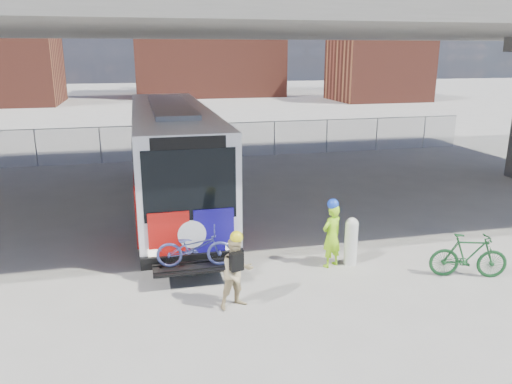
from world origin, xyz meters
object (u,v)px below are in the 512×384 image
object	(u,v)px
bollard	(351,240)
bike_parked	(469,256)
bus	(172,149)
cyclist_hivis	(332,234)
cyclist_tan	(237,272)

from	to	relation	value
bollard	bike_parked	xyz separation A→B (m)	(2.51, -1.40, -0.12)
bus	bike_parked	world-z (taller)	bus
bollard	cyclist_hivis	xyz separation A→B (m)	(-0.55, 0.00, 0.20)
bus	bollard	size ratio (longest dim) A/B	10.08
bus	cyclist_hivis	world-z (taller)	bus
bus	cyclist_tan	size ratio (longest dim) A/B	7.35
bollard	cyclist_tan	xyz separation A→B (m)	(-3.35, -1.56, 0.14)
bollard	cyclist_hivis	distance (m)	0.58
bollard	cyclist_tan	world-z (taller)	cyclist_tan
cyclist_hivis	bike_parked	xyz separation A→B (m)	(3.05, -1.40, -0.32)
bike_parked	cyclist_tan	bearing A→B (deg)	109.23
bollard	bus	bearing A→B (deg)	123.02
bus	bollard	distance (m)	7.67
bollard	bike_parked	bearing A→B (deg)	-29.16
bollard	cyclist_hivis	size ratio (longest dim) A/B	0.70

